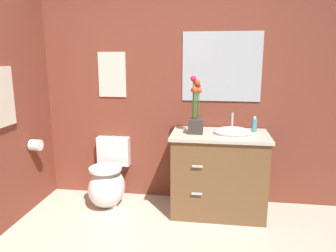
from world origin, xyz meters
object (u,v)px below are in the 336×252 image
(hanging_towel, at_px, (2,97))
(toilet_paper_roll, at_px, (36,145))
(flower_vase, at_px, (196,113))
(toilet, at_px, (108,182))
(soap_bottle, at_px, (254,125))
(vanity_cabinet, at_px, (219,172))
(wall_poster, at_px, (112,75))
(wall_mirror, at_px, (222,67))

(hanging_towel, xyz_separation_m, toilet_paper_roll, (0.06, 0.35, -0.53))
(flower_vase, bearing_deg, toilet_paper_roll, -174.67)
(hanging_towel, bearing_deg, flower_vase, 16.93)
(hanging_towel, relative_size, toilet_paper_roll, 4.73)
(hanging_towel, bearing_deg, toilet_paper_roll, 81.18)
(toilet, height_order, soap_bottle, soap_bottle)
(vanity_cabinet, xyz_separation_m, wall_poster, (-1.16, 0.29, 0.94))
(vanity_cabinet, bearing_deg, wall_poster, 165.82)
(soap_bottle, relative_size, hanging_towel, 0.30)
(flower_vase, relative_size, wall_mirror, 0.69)
(vanity_cabinet, xyz_separation_m, hanging_towel, (-1.89, -0.52, 0.79))
(soap_bottle, height_order, toilet_paper_roll, soap_bottle)
(vanity_cabinet, height_order, soap_bottle, vanity_cabinet)
(toilet, bearing_deg, soap_bottle, 3.68)
(soap_bottle, bearing_deg, toilet, -176.32)
(toilet_paper_roll, bearing_deg, wall_mirror, 14.19)
(wall_poster, distance_m, hanging_towel, 1.11)
(hanging_towel, bearing_deg, vanity_cabinet, 15.48)
(toilet, relative_size, soap_bottle, 4.47)
(vanity_cabinet, relative_size, wall_mirror, 1.25)
(flower_vase, height_order, wall_poster, wall_poster)
(hanging_towel, distance_m, toilet_paper_roll, 0.64)
(soap_bottle, distance_m, wall_poster, 1.58)
(vanity_cabinet, xyz_separation_m, wall_mirror, (-0.00, 0.29, 1.03))
(vanity_cabinet, distance_m, flower_vase, 0.64)
(wall_mirror, height_order, toilet_paper_roll, wall_mirror)
(vanity_cabinet, height_order, flower_vase, flower_vase)
(toilet, xyz_separation_m, flower_vase, (0.92, -0.05, 0.77))
(wall_mirror, bearing_deg, hanging_towel, -156.59)
(soap_bottle, xyz_separation_m, wall_mirror, (-0.33, 0.17, 0.56))
(hanging_towel, bearing_deg, wall_mirror, 23.41)
(toilet, distance_m, flower_vase, 1.21)
(toilet, distance_m, wall_poster, 1.15)
(toilet, xyz_separation_m, wall_mirror, (1.16, 0.27, 1.21))
(wall_mirror, xyz_separation_m, hanging_towel, (-1.89, -0.82, -0.24))
(soap_bottle, bearing_deg, hanging_towel, -163.79)
(soap_bottle, relative_size, wall_poster, 0.32)
(toilet, height_order, wall_poster, wall_poster)
(hanging_towel, bearing_deg, wall_poster, 48.27)
(toilet, relative_size, wall_mirror, 0.86)
(toilet_paper_roll, bearing_deg, hanging_towel, -98.82)
(soap_bottle, height_order, wall_poster, wall_poster)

